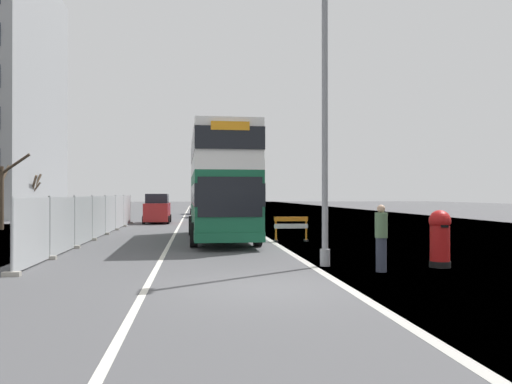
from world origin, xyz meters
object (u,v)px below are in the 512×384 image
object	(u,v)px
roadworks_barrier	(291,226)
car_oncoming_near	(157,209)
red_pillar_postbox	(440,236)
car_receding_mid	(205,206)
pedestrian_at_kerb	(381,238)
double_decker_bus	(220,183)
lamppost_foreground	(325,130)
car_receding_far	(199,205)

from	to	relation	value
roadworks_barrier	car_oncoming_near	bearing A→B (deg)	114.31
red_pillar_postbox	car_receding_mid	xyz separation A→B (m)	(-6.17, 33.41, 0.11)
red_pillar_postbox	pedestrian_at_kerb	size ratio (longest dim) A/B	0.90
double_decker_bus	red_pillar_postbox	bearing A→B (deg)	-58.51
double_decker_bus	lamppost_foreground	distance (m)	9.48
car_receding_far	pedestrian_at_kerb	size ratio (longest dim) A/B	2.46
roadworks_barrier	pedestrian_at_kerb	bearing A→B (deg)	-85.04
car_oncoming_near	car_receding_far	xyz separation A→B (m)	(3.18, 17.35, -0.08)
car_oncoming_near	pedestrian_at_kerb	size ratio (longest dim) A/B	2.14
car_receding_mid	car_receding_far	distance (m)	7.91
red_pillar_postbox	car_receding_far	size ratio (longest dim) A/B	0.37
red_pillar_postbox	car_oncoming_near	distance (m)	25.88
car_receding_mid	pedestrian_at_kerb	xyz separation A→B (m)	(4.16, -34.06, -0.09)
double_decker_bus	car_oncoming_near	xyz separation A→B (m)	(-3.93, 14.33, -1.62)
red_pillar_postbox	pedestrian_at_kerb	xyz separation A→B (m)	(-2.01, -0.66, 0.02)
car_receding_mid	red_pillar_postbox	bearing A→B (deg)	-79.54
double_decker_bus	roadworks_barrier	xyz separation A→B (m)	(3.09, -1.23, -1.95)
car_oncoming_near	car_receding_mid	bearing A→B (deg)	68.87
roadworks_barrier	car_receding_far	bearing A→B (deg)	96.67
double_decker_bus	car_receding_mid	distance (m)	23.85
double_decker_bus	red_pillar_postbox	distance (m)	11.41
double_decker_bus	roadworks_barrier	bearing A→B (deg)	-21.62
red_pillar_postbox	roadworks_barrier	distance (m)	8.85
red_pillar_postbox	roadworks_barrier	bearing A→B (deg)	108.43
lamppost_foreground	car_oncoming_near	distance (m)	24.43
pedestrian_at_kerb	red_pillar_postbox	bearing A→B (deg)	18.15
red_pillar_postbox	car_receding_mid	world-z (taller)	car_receding_mid
red_pillar_postbox	car_oncoming_near	bearing A→B (deg)	112.31
double_decker_bus	car_oncoming_near	distance (m)	14.95
double_decker_bus	car_receding_far	distance (m)	31.74
pedestrian_at_kerb	car_receding_mid	bearing A→B (deg)	96.96
red_pillar_postbox	pedestrian_at_kerb	bearing A→B (deg)	-161.85
car_receding_mid	car_receding_far	size ratio (longest dim) A/B	0.86
car_oncoming_near	red_pillar_postbox	bearing A→B (deg)	-67.69
car_receding_mid	pedestrian_at_kerb	size ratio (longest dim) A/B	2.11
double_decker_bus	pedestrian_at_kerb	size ratio (longest dim) A/B	5.68
lamppost_foreground	car_oncoming_near	size ratio (longest dim) A/B	2.16
lamppost_foreground	car_oncoming_near	xyz separation A→B (m)	(-6.57, 23.34, -2.98)
roadworks_barrier	pedestrian_at_kerb	world-z (taller)	pedestrian_at_kerb
roadworks_barrier	car_receding_mid	xyz separation A→B (m)	(-3.37, 25.02, 0.33)
lamppost_foreground	car_receding_far	size ratio (longest dim) A/B	1.88
lamppost_foreground	car_receding_mid	world-z (taller)	lamppost_foreground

